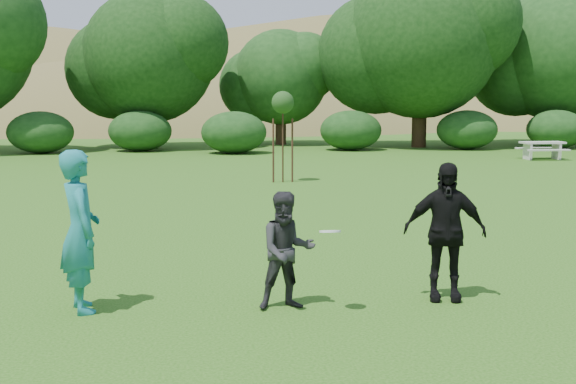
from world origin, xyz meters
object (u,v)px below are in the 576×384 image
Objects in this scene: player_grey at (287,251)px; player_teal at (80,231)px; player_black at (445,231)px; picnic_table at (542,147)px; sapling at (283,105)px.

player_teal is at bearing 168.39° from player_grey.
player_black is 23.06m from picnic_table.
sapling is (4.08, 13.27, 1.39)m from player_teal.
sapling is 13.85m from picnic_table.
player_black is at bearing -110.61° from player_teal.
sapling reaches higher than player_black.
picnic_table is (13.42, 20.27, -0.24)m from player_grey.
player_teal reaches higher than picnic_table.
player_teal is 2.61m from player_grey.
player_grey is at bearing -96.31° from sapling.
player_black is (4.72, -0.06, -0.10)m from player_teal.
player_teal is 1.11× the size of player_black.
player_grey is at bearing -123.51° from picnic_table.
sapling is at bearing -36.97° from player_teal.
sapling is 1.58× the size of picnic_table.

